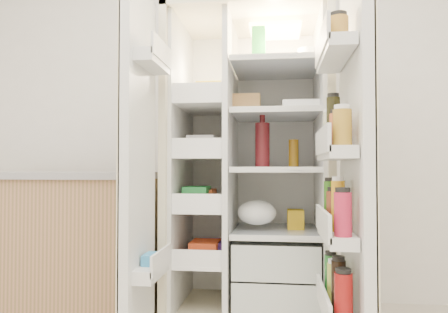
# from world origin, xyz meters

# --- Properties ---
(wall_back) EXTENTS (4.00, 0.02, 2.70)m
(wall_back) POSITION_xyz_m (0.00, 2.00, 1.35)
(wall_back) COLOR white
(wall_back) RESTS_ON floor
(refrigerator) EXTENTS (0.92, 0.70, 1.80)m
(refrigerator) POSITION_xyz_m (0.12, 1.65, 0.75)
(refrigerator) COLOR beige
(refrigerator) RESTS_ON floor
(freezer_door) EXTENTS (0.15, 0.40, 1.72)m
(freezer_door) POSITION_xyz_m (-0.39, 1.05, 0.89)
(freezer_door) COLOR silver
(freezer_door) RESTS_ON floor
(fridge_door) EXTENTS (0.17, 0.58, 1.72)m
(fridge_door) POSITION_xyz_m (0.59, 0.96, 0.87)
(fridge_door) COLOR silver
(fridge_door) RESTS_ON floor
(kitchen_counter) EXTENTS (1.19, 0.63, 0.86)m
(kitchen_counter) POSITION_xyz_m (-1.03, 1.55, 0.43)
(kitchen_counter) COLOR #A67453
(kitchen_counter) RESTS_ON floor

